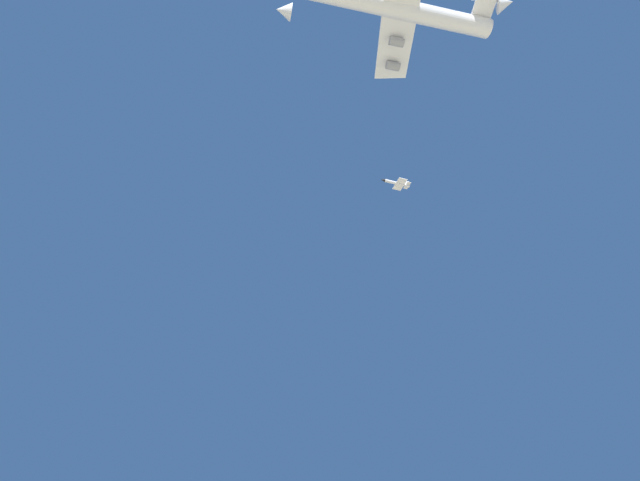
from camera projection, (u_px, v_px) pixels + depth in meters
name	position (u px, v px, depth m)	size (l,w,h in m)	color
carrier_jet	(398.00, 8.00, 150.68)	(60.97, 62.26, 22.83)	white
chase_jet_left_wing	(397.00, 183.00, 222.06)	(14.74, 9.88, 4.00)	silver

